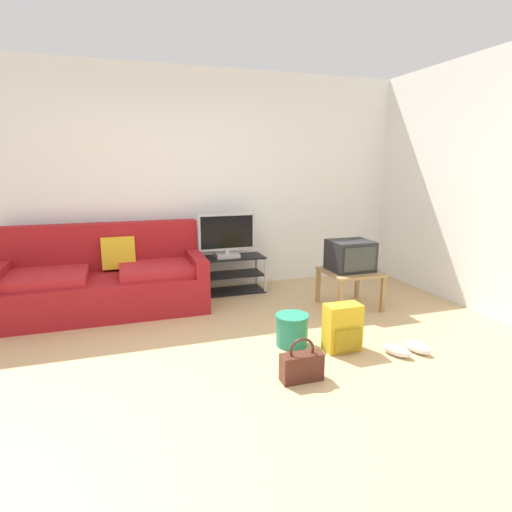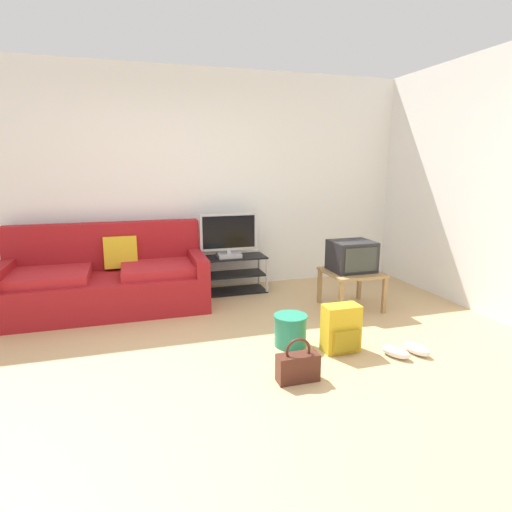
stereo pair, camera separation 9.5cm
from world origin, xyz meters
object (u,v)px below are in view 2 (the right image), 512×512
Objects in this scene: tv_stand at (229,274)px; side_table at (351,276)px; flat_tv at (229,236)px; handbag at (298,366)px; cleaning_bucket at (290,329)px; backpack at (341,329)px; sneakers_pair at (406,350)px; crt_tv at (352,256)px; couch at (107,280)px.

tv_stand reaches higher than side_table.
flat_tv is 2.10× the size of handbag.
side_table is 1.71× the size of handbag.
tv_stand reaches higher than cleaning_bucket.
backpack reaches higher than sneakers_pair.
cleaning_bucket is (-0.37, 0.22, -0.05)m from backpack.
side_table is at bearing 38.08° from backpack.
crt_tv is 1.34m from sneakers_pair.
flat_tv reaches higher than sneakers_pair.
couch is 3.14m from sneakers_pair.
handbag is (-0.01, -2.28, -0.11)m from tv_stand.
flat_tv is (1.41, 0.17, 0.40)m from couch.
couch is 2.18m from cleaning_bucket.
flat_tv is at bearing 141.24° from side_table.
handbag is at bearing -106.21° from cleaning_bucket.
side_table is (2.58, -0.77, 0.04)m from couch.
handbag is (-0.01, -2.26, -0.60)m from flat_tv.
flat_tv reaches higher than cleaning_bucket.
tv_stand is at bearing 7.69° from couch.
couch is 3.69× the size of side_table.
tv_stand is 2.39m from sneakers_pair.
handbag is (-1.17, -1.33, -0.25)m from side_table.
backpack is at bearing -74.37° from tv_stand.
couch is 4.68× the size of crt_tv.
backpack is 1.21× the size of handbag.
tv_stand is at bearing 141.05° from crt_tv.
couch is 2.53m from handbag.
sneakers_pair is at bearing -96.99° from side_table.
flat_tv is 1.49m from crt_tv.
crt_tv is at bearing -16.22° from couch.
couch is 5.29× the size of sneakers_pair.
crt_tv reaches higher than sneakers_pair.
handbag is 0.62m from cleaning_bucket.
crt_tv is 1.84m from handbag.
couch is 2.70m from crt_tv.
couch is at bearing 123.89° from handbag.
crt_tv is at bearing 83.10° from sneakers_pair.
backpack is 0.56m from sneakers_pair.
tv_stand is 1.70m from cleaning_bucket.
backpack is (0.54, -1.91, -0.03)m from tv_stand.
handbag is at bearing -56.11° from couch.
couch is 1.43m from tv_stand.
crt_tv is 1.13× the size of sneakers_pair.
tv_stand is 3.10× the size of cleaning_bucket.
backpack is at bearing -30.93° from cleaning_bucket.
side_table is at bearing -16.55° from couch.
crt_tv is at bearing 36.77° from cleaning_bucket.
flat_tv is 2.46m from sneakers_pair.
backpack is 0.44m from cleaning_bucket.
flat_tv is at bearing 87.23° from backpack.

